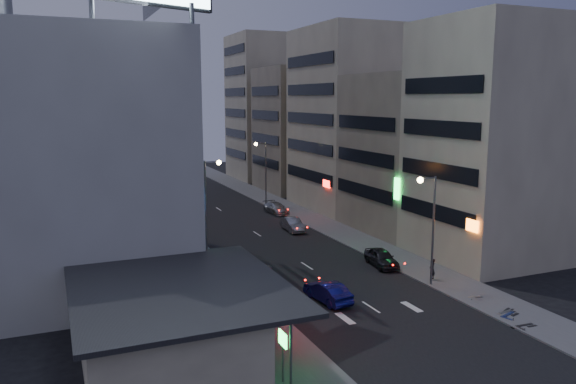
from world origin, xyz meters
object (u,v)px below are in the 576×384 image
parked_car_right_mid (292,224)px  scooter_black_a (532,314)px  scooter_blue (511,303)px  parked_car_right_far (276,208)px  parked_car_left (183,213)px  scooter_silver_b (480,288)px  scooter_silver_a (510,301)px  parked_car_right_near (381,258)px  scooter_black_b (508,300)px  road_car_blue (328,292)px  road_car_silver (261,274)px  person (432,269)px

parked_car_right_mid → scooter_black_a: size_ratio=2.31×
scooter_blue → parked_car_right_far: bearing=-14.8°
parked_car_left → scooter_silver_b: bearing=117.7°
parked_car_right_mid → scooter_silver_a: (4.02, -25.91, -0.02)m
parked_car_left → scooter_black_a: bearing=114.4°
parked_car_right_near → parked_car_right_mid: parked_car_right_near is taller
scooter_blue → scooter_black_b: (0.34, 0.63, -0.11)m
parked_car_right_mid → road_car_blue: 20.60m
parked_car_right_mid → scooter_silver_a: parked_car_right_mid is taller
parked_car_right_mid → parked_car_right_far: size_ratio=0.94×
parked_car_right_mid → parked_car_right_far: 9.12m
parked_car_right_far → scooter_black_a: parked_car_right_far is taller
parked_car_right_mid → parked_car_right_near: bearing=-79.3°
parked_car_right_far → road_car_silver: (-10.60, -23.42, 0.09)m
parked_car_right_mid → scooter_black_b: 25.92m
scooter_black_b → parked_car_right_near: bearing=-12.5°
parked_car_left → parked_car_right_far: parked_car_left is taller
parked_car_right_mid → parked_car_left: (-9.21, 10.12, -0.01)m
parked_car_right_near → scooter_silver_b: (2.32, -8.85, -0.10)m
road_car_silver → parked_car_right_near: bearing=-166.7°
parked_car_right_mid → scooter_blue: (3.86, -26.20, 0.03)m
road_car_blue → scooter_black_a: road_car_blue is taller
scooter_silver_a → parked_car_right_far: bearing=-3.4°
parked_car_right_near → parked_car_right_far: size_ratio=0.94×
parked_car_right_far → person: 27.89m
parked_car_right_near → parked_car_right_far: 23.13m
person → scooter_black_b: size_ratio=0.99×
road_car_blue → scooter_silver_a: 11.77m
parked_car_right_mid → scooter_black_b: bearing=-77.1°
parked_car_right_near → parked_car_left: 26.68m
scooter_black_b → road_car_blue: bearing=35.6°
road_car_silver → scooter_blue: bearing=149.0°
parked_car_right_mid → parked_car_right_far: parked_car_right_mid is taller
parked_car_left → scooter_black_a: (12.80, -38.22, -0.01)m
parked_car_left → road_car_silver: (0.39, -24.59, 0.06)m
road_car_silver → person: 12.84m
parked_car_right_far → scooter_blue: size_ratio=2.26×
road_car_blue → scooter_black_a: (9.57, -8.38, -0.01)m
parked_car_right_near → scooter_black_b: 11.64m
parked_car_right_far → scooter_silver_b: parked_car_right_far is taller
scooter_black_a → scooter_black_b: 2.59m
parked_car_right_far → scooter_black_b: (2.42, -34.52, -0.03)m
parked_car_right_mid → person: 19.17m
road_car_blue → scooter_black_a: size_ratio=2.30×
person → road_car_silver: bearing=-48.0°
parked_car_right_far → road_car_blue: road_car_blue is taller
scooter_blue → scooter_silver_b: (0.25, 3.16, -0.11)m
road_car_blue → scooter_black_b: 11.75m
parked_car_right_far → scooter_black_b: size_ratio=2.75×
scooter_silver_a → scooter_silver_b: (0.08, 2.87, -0.06)m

